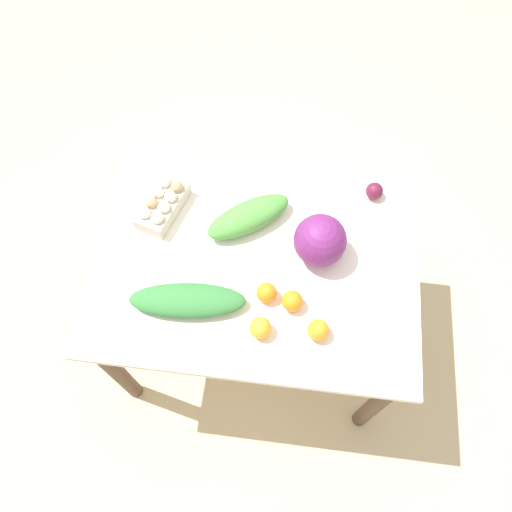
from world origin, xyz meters
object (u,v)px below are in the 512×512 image
egg_carton (162,204)px  greens_bunch_kale (187,300)px  orange_0 (318,330)px  cabbage_purple (320,240)px  orange_3 (266,293)px  greens_bunch_dandelion (249,216)px  orange_2 (260,328)px  beet_root (374,191)px  orange_1 (292,301)px

egg_carton → greens_bunch_kale: size_ratio=0.65×
egg_carton → orange_0: (0.59, -0.40, -0.01)m
cabbage_purple → orange_3: 0.25m
greens_bunch_dandelion → orange_2: 0.41m
beet_root → orange_0: size_ratio=0.89×
greens_bunch_dandelion → greens_bunch_kale: 0.37m
orange_3 → orange_0: bearing=-31.4°
greens_bunch_dandelion → orange_1: (0.18, -0.30, -0.01)m
orange_0 → cabbage_purple: bearing=93.7°
orange_3 → greens_bunch_kale: bearing=-167.0°
greens_bunch_dandelion → beet_root: (0.44, 0.17, -0.01)m
greens_bunch_dandelion → orange_2: bearing=-77.4°
cabbage_purple → orange_3: size_ratio=2.60×
cabbage_purple → greens_bunch_dandelion: cabbage_purple is taller
orange_1 → orange_2: 0.14m
greens_bunch_kale → orange_3: bearing=13.0°
cabbage_purple → orange_0: cabbage_purple is taller
orange_0 → beet_root: bearing=73.1°
beet_root → orange_1: size_ratio=0.89×
cabbage_purple → beet_root: size_ratio=2.84×
orange_2 → orange_3: bearing=87.6°
greens_bunch_dandelion → orange_0: size_ratio=4.51×
cabbage_purple → greens_bunch_kale: cabbage_purple is taller
greens_bunch_kale → greens_bunch_dandelion: bearing=64.9°
egg_carton → greens_bunch_kale: (0.16, -0.35, -0.01)m
egg_carton → orange_2: 0.58m
cabbage_purple → egg_carton: 0.58m
cabbage_purple → egg_carton: (-0.57, 0.11, -0.05)m
orange_2 → orange_3: orange_2 is taller
orange_0 → orange_2: orange_2 is taller
egg_carton → cabbage_purple: bearing=-83.4°
egg_carton → orange_3: 0.50m
orange_1 → orange_3: orange_1 is taller
greens_bunch_kale → orange_1: orange_1 is taller
cabbage_purple → greens_bunch_kale: 0.48m
greens_bunch_dandelion → beet_root: greens_bunch_dandelion is taller
orange_2 → cabbage_purple: bearing=62.2°
beet_root → orange_2: bearing=-121.5°
beet_root → egg_carton: bearing=-168.2°
cabbage_purple → greens_bunch_dandelion: (-0.25, 0.09, -0.05)m
greens_bunch_dandelion → orange_1: size_ratio=4.49×
beet_root → greens_bunch_kale: bearing=-139.7°
orange_2 → greens_bunch_kale: bearing=165.2°
cabbage_purple → orange_0: (0.02, -0.29, -0.05)m
egg_carton → orange_2: (0.40, -0.41, -0.01)m
orange_1 → greens_bunch_kale: bearing=-173.6°
egg_carton → orange_3: size_ratio=3.60×
cabbage_purple → orange_2: size_ratio=2.50×
beet_root → orange_3: (-0.35, -0.45, 0.00)m
orange_0 → greens_bunch_dandelion: bearing=125.2°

